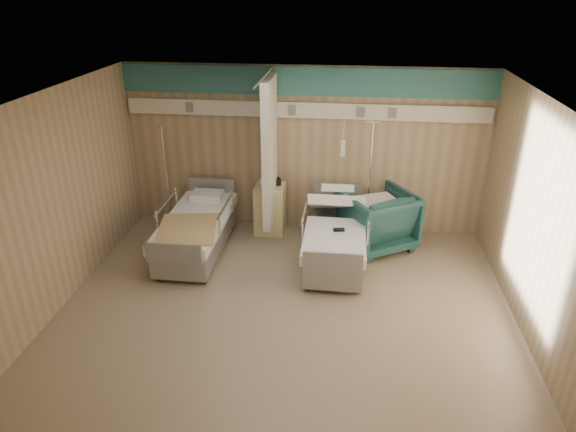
% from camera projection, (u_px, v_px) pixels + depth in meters
% --- Properties ---
extents(ground, '(6.00, 5.00, 0.00)m').
position_uv_depth(ground, '(286.00, 305.00, 6.96)').
color(ground, '#85705B').
rests_on(ground, ground).
extents(room_walls, '(6.04, 5.04, 2.82)m').
position_uv_depth(room_walls, '(286.00, 170.00, 6.40)').
color(room_walls, tan).
rests_on(room_walls, ground).
extents(bed_right, '(1.00, 2.16, 0.63)m').
position_uv_depth(bed_right, '(335.00, 243.00, 7.93)').
color(bed_right, white).
rests_on(bed_right, ground).
extents(bed_left, '(1.00, 2.16, 0.63)m').
position_uv_depth(bed_left, '(196.00, 235.00, 8.17)').
color(bed_left, white).
rests_on(bed_left, ground).
extents(bedside_cabinet, '(0.50, 0.48, 0.85)m').
position_uv_depth(bedside_cabinet, '(270.00, 209.00, 8.82)').
color(bedside_cabinet, '#DAD188').
rests_on(bedside_cabinet, ground).
extents(visitor_armchair, '(1.44, 1.45, 0.97)m').
position_uv_depth(visitor_armchair, '(377.00, 219.00, 8.30)').
color(visitor_armchair, '#1C4846').
rests_on(visitor_armchair, ground).
extents(waffle_blanket, '(0.75, 0.72, 0.07)m').
position_uv_depth(waffle_blanket, '(379.00, 191.00, 8.03)').
color(waffle_blanket, silver).
rests_on(waffle_blanket, visitor_armchair).
extents(iv_stand_right, '(0.36, 0.36, 2.01)m').
position_uv_depth(iv_stand_right, '(367.00, 215.00, 8.64)').
color(iv_stand_right, silver).
rests_on(iv_stand_right, ground).
extents(iv_stand_left, '(0.34, 0.34, 1.88)m').
position_uv_depth(iv_stand_left, '(170.00, 209.00, 8.90)').
color(iv_stand_left, silver).
rests_on(iv_stand_left, ground).
extents(call_remote, '(0.18, 0.11, 0.04)m').
position_uv_depth(call_remote, '(339.00, 230.00, 7.59)').
color(call_remote, black).
rests_on(call_remote, bed_right).
extents(tan_blanket, '(1.01, 1.18, 0.04)m').
position_uv_depth(tan_blanket, '(187.00, 229.00, 7.61)').
color(tan_blanket, tan).
rests_on(tan_blanket, bed_left).
extents(toiletry_bag, '(0.24, 0.21, 0.11)m').
position_uv_depth(toiletry_bag, '(274.00, 182.00, 8.66)').
color(toiletry_bag, black).
rests_on(toiletry_bag, bedside_cabinet).
extents(white_cup, '(0.10, 0.10, 0.12)m').
position_uv_depth(white_cup, '(262.00, 182.00, 8.66)').
color(white_cup, white).
rests_on(white_cup, bedside_cabinet).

